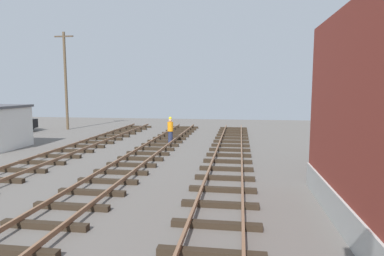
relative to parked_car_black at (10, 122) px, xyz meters
name	(u,v)px	position (x,y,z in m)	size (l,w,h in m)	color
parked_car_black	(10,122)	(0.00, 0.00, 0.00)	(4.20, 2.04, 1.76)	black
utility_pole_far	(66,79)	(4.20, 2.27, 3.77)	(1.80, 0.24, 8.95)	brown
track_worker_foreground	(170,130)	(15.43, -4.17, 0.03)	(0.40, 0.40, 1.87)	#262D4C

